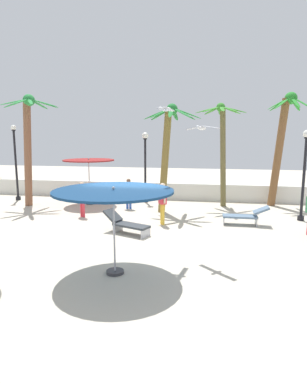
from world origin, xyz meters
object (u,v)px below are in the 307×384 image
object	(u,v)px
lamp_post_0	(16,161)
seagull_0	(202,128)
lounge_chair_0	(246,215)
guest_0	(129,191)
patio_umbrella_0	(113,194)
palm_tree_0	(28,138)
guest_1	(82,196)
palm_tree_1	(222,141)
palm_tree_3	(282,138)
lamp_post_2	(145,161)
guest_2	(163,199)
lounge_chair_1	(126,223)
seagull_1	(165,109)
palm_tree_2	(167,145)
lamp_post_1	(304,169)
patio_umbrella_2	(89,162)

from	to	relation	value
lamp_post_0	seagull_0	world-z (taller)	lamp_post_0
lounge_chair_0	guest_0	bearing A→B (deg)	159.04
patio_umbrella_0	palm_tree_0	xyz separation A→B (m)	(-6.89, 7.68, 1.40)
guest_1	palm_tree_1	bearing A→B (deg)	29.88
palm_tree_3	lamp_post_2	world-z (taller)	palm_tree_3
palm_tree_3	guest_2	distance (m)	7.70
patio_umbrella_0	lounge_chair_0	xyz separation A→B (m)	(3.86, 5.69, -1.75)
patio_umbrella_0	lamp_post_0	bearing A→B (deg)	133.58
palm_tree_1	lamp_post_2	bearing A→B (deg)	175.13
lounge_chair_1	guest_0	world-z (taller)	guest_0
lounge_chair_0	guest_1	bearing A→B (deg)	179.28
guest_2	guest_1	bearing A→B (deg)	170.19
lamp_post_2	seagull_1	world-z (taller)	seagull_1
palm_tree_2	guest_1	size ratio (longest dim) A/B	3.20
patio_umbrella_0	lamp_post_1	bearing A→B (deg)	47.54
palm_tree_2	guest_1	xyz separation A→B (m)	(-3.63, -1.63, -2.27)
palm_tree_1	lamp_post_2	size ratio (longest dim) A/B	1.38
patio_umbrella_0	seagull_0	bearing A→B (deg)	40.70
palm_tree_3	lounge_chair_0	size ratio (longest dim) A/B	3.15
patio_umbrella_2	guest_1	bearing A→B (deg)	-75.30
lounge_chair_0	seagull_0	xyz separation A→B (m)	(-1.73, -3.86, 3.45)
palm_tree_0	lamp_post_2	size ratio (longest dim) A/B	1.49
lounge_chair_0	seagull_0	bearing A→B (deg)	-114.20
palm_tree_1	lamp_post_1	xyz separation A→B (m)	(3.41, -2.44, -1.14)
palm_tree_2	lounge_chair_0	bearing A→B (deg)	-26.00
palm_tree_2	lamp_post_0	xyz separation A→B (m)	(-8.86, 1.54, -0.96)
guest_0	lounge_chair_0	bearing A→B (deg)	-20.96
patio_umbrella_0	guest_0	size ratio (longest dim) A/B	2.03
patio_umbrella_0	seagull_0	distance (m)	3.29
lounge_chair_1	seagull_0	size ratio (longest dim) A/B	1.89
lounge_chair_0	palm_tree_3	bearing A→B (deg)	64.63
lamp_post_0	guest_1	bearing A→B (deg)	-31.18
guest_0	seagull_0	size ratio (longest dim) A/B	1.50
palm_tree_2	seagull_0	xyz separation A→B (m)	(1.78, -5.57, 0.63)
palm_tree_1	guest_1	distance (m)	7.54
palm_tree_3	lounge_chair_0	bearing A→B (deg)	-115.37
palm_tree_0	palm_tree_2	distance (m)	7.25
lounge_chair_1	seagull_1	distance (m)	4.79
palm_tree_2	guest_2	distance (m)	3.15
patio_umbrella_2	palm_tree_2	bearing A→B (deg)	-14.76
guest_0	guest_2	xyz separation A→B (m)	(2.13, -2.67, 0.14)
palm_tree_1	lamp_post_0	xyz separation A→B (m)	(-11.41, -0.39, -1.13)
palm_tree_0	lamp_post_2	distance (m)	6.18
palm_tree_0	lamp_post_1	bearing A→B (deg)	-3.42
patio_umbrella_0	lamp_post_0	size ratio (longest dim) A/B	0.73
guest_0	patio_umbrella_0	bearing A→B (deg)	-78.07
palm_tree_0	palm_tree_2	bearing A→B (deg)	-2.17
lamp_post_1	lounge_chair_1	xyz separation A→B (m)	(-6.97, -3.29, -1.86)
palm_tree_2	lamp_post_0	distance (m)	9.05
lamp_post_0	seagull_1	bearing A→B (deg)	-37.30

